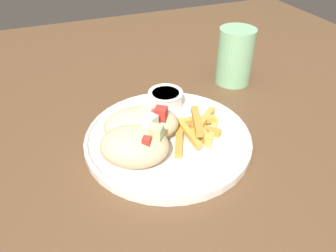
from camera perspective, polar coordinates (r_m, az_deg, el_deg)
name	(u,v)px	position (r m, az deg, el deg)	size (l,w,h in m)	color
table	(184,163)	(0.62, 2.89, -6.51)	(1.34, 1.34, 0.75)	brown
plate	(168,138)	(0.55, 0.00, -2.06)	(0.28, 0.28, 0.02)	white
pita_sandwich_near	(135,145)	(0.48, -5.74, -3.36)	(0.13, 0.12, 0.07)	beige
pita_sandwich_far	(141,123)	(0.53, -4.72, 0.55)	(0.13, 0.10, 0.07)	beige
fries_pile	(197,128)	(0.54, 4.99, -0.38)	(0.11, 0.09, 0.03)	gold
sauce_ramekin	(166,98)	(0.60, -0.42, 4.82)	(0.06, 0.06, 0.03)	white
water_glass	(235,59)	(0.72, 11.53, 11.41)	(0.08, 0.08, 0.12)	#8CCC93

